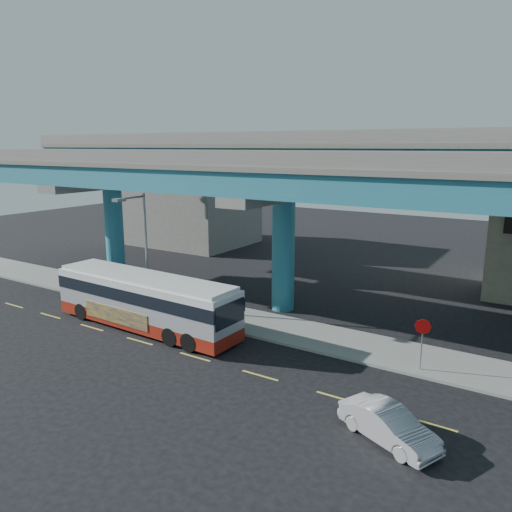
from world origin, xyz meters
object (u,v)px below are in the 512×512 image
Objects in this scene: sedan at (388,425)px; street_lamp at (139,236)px; transit_bus at (145,299)px; stop_sign at (422,333)px; parked_car at (87,275)px.

street_lamp reaches higher than sedan.
transit_bus is 16.55m from sedan.
stop_sign is (-0.52, 6.51, 1.35)m from sedan.
sedan is at bearing -11.45° from transit_bus.
street_lamp is at bearing 140.25° from transit_bus.
parked_car is 26.18m from stop_sign.
transit_bus is 4.49m from street_lamp.
street_lamp is at bearing -170.44° from stop_sign.
street_lamp is at bearing 96.51° from sedan.
transit_bus reaches higher than stop_sign.
parked_car is 1.75× the size of stop_sign.
transit_bus is 11.43m from parked_car.
stop_sign is (17.80, 0.74, -3.13)m from street_lamp.
parked_car is at bearing -176.26° from stop_sign.
transit_bus is at bearing -162.87° from stop_sign.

